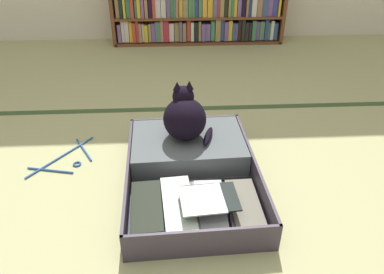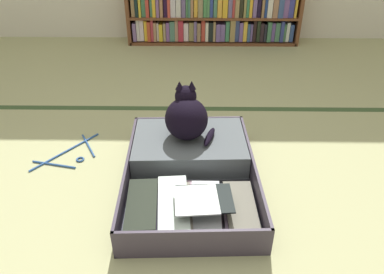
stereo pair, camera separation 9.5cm
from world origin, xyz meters
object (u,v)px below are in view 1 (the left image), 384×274
at_px(black_cat, 185,117).
at_px(open_suitcase, 189,166).
at_px(clothes_hanger, 66,159).
at_px(bookshelf, 198,5).

bearing_deg(black_cat, open_suitcase, -84.88).
relative_size(open_suitcase, clothes_hanger, 2.41).
height_order(bookshelf, black_cat, bookshelf).
bearing_deg(open_suitcase, bookshelf, 85.05).
bearing_deg(black_cat, bookshelf, 84.24).
relative_size(open_suitcase, black_cat, 3.06).
height_order(open_suitcase, black_cat, black_cat).
relative_size(bookshelf, open_suitcase, 1.83).
bearing_deg(black_cat, clothes_hanger, 179.08).
height_order(bookshelf, open_suitcase, bookshelf).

